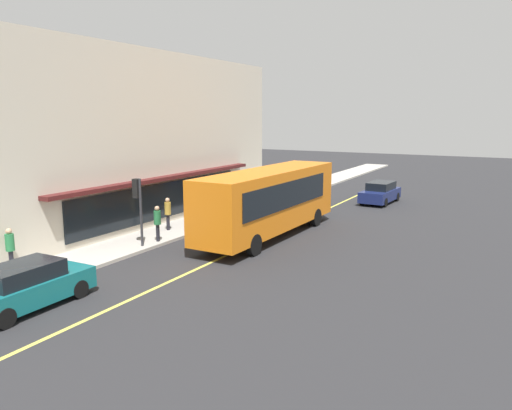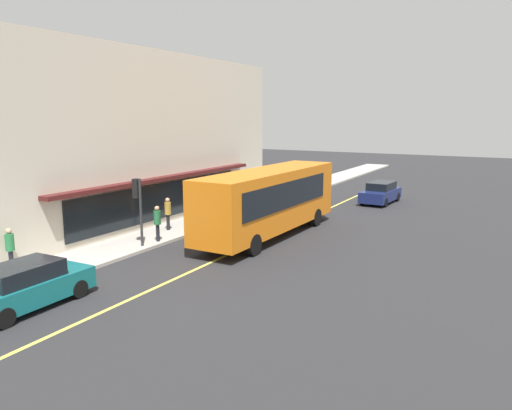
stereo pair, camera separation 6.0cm
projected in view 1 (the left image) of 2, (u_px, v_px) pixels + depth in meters
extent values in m
plane|color=#28282B|center=(262.00, 239.00, 25.31)|extent=(120.00, 120.00, 0.00)
cube|color=#B2ADA3|center=(184.00, 227.00, 27.67)|extent=(80.00, 2.77, 0.15)
cube|color=#D8D14C|center=(262.00, 239.00, 25.31)|extent=(36.00, 0.16, 0.01)
cube|color=beige|center=(97.00, 138.00, 29.96)|extent=(23.54, 10.24, 9.78)
cube|color=#4C1919|center=(167.00, 178.00, 27.78)|extent=(16.48, 0.70, 0.20)
cube|color=black|center=(165.00, 200.00, 28.12)|extent=(14.13, 0.08, 2.00)
cube|color=orange|center=(269.00, 199.00, 25.52)|extent=(11.05, 2.72, 3.00)
cube|color=black|center=(312.00, 180.00, 30.09)|extent=(0.16, 2.10, 1.80)
cube|color=black|center=(245.00, 191.00, 25.82)|extent=(8.80, 0.24, 1.32)
cube|color=black|center=(289.00, 195.00, 24.57)|extent=(8.80, 0.24, 1.32)
cube|color=#0CF259|center=(313.00, 165.00, 29.99)|extent=(0.12, 1.90, 0.36)
cube|color=#2D2D33|center=(312.00, 206.00, 30.47)|extent=(0.21, 2.40, 0.40)
cylinder|color=black|center=(281.00, 213.00, 29.34)|extent=(1.01, 0.32, 1.00)
cylinder|color=black|center=(316.00, 217.00, 28.23)|extent=(1.01, 0.32, 1.00)
cylinder|color=black|center=(213.00, 239.00, 23.35)|extent=(1.01, 0.32, 1.00)
cylinder|color=black|center=(254.00, 245.00, 22.23)|extent=(1.01, 0.32, 1.00)
cylinder|color=#2D2D33|center=(141.00, 213.00, 23.12)|extent=(0.12, 0.12, 3.20)
cube|color=black|center=(137.00, 188.00, 23.01)|extent=(0.30, 0.30, 0.90)
sphere|color=red|center=(134.00, 182.00, 23.04)|extent=(0.18, 0.18, 0.18)
sphere|color=orange|center=(134.00, 188.00, 23.09)|extent=(0.18, 0.18, 0.18)
sphere|color=green|center=(134.00, 194.00, 23.14)|extent=(0.18, 0.18, 0.18)
cube|color=#14666B|center=(27.00, 290.00, 16.20)|extent=(4.33, 1.87, 0.75)
cube|color=black|center=(22.00, 273.00, 15.95)|extent=(2.43, 1.55, 0.55)
cylinder|color=black|center=(47.00, 282.00, 17.86)|extent=(0.64, 0.23, 0.64)
cylinder|color=black|center=(79.00, 289.00, 17.10)|extent=(0.64, 0.23, 0.64)
cylinder|color=black|center=(5.00, 318.00, 14.64)|extent=(0.64, 0.23, 0.64)
cube|color=navy|center=(380.00, 195.00, 35.56)|extent=(4.40, 2.04, 0.75)
cube|color=black|center=(381.00, 186.00, 35.57)|extent=(2.49, 1.65, 0.55)
cylinder|color=black|center=(385.00, 203.00, 34.00)|extent=(0.65, 0.26, 0.64)
cylinder|color=black|center=(362.00, 200.00, 34.86)|extent=(0.65, 0.26, 0.64)
cylinder|color=black|center=(397.00, 197.00, 36.36)|extent=(0.65, 0.26, 0.64)
cylinder|color=black|center=(375.00, 195.00, 37.22)|extent=(0.65, 0.26, 0.64)
cube|color=black|center=(295.00, 198.00, 34.14)|extent=(4.37, 1.96, 0.75)
cube|color=black|center=(295.00, 189.00, 33.89)|extent=(2.46, 1.60, 0.55)
cylinder|color=black|center=(292.00, 198.00, 35.79)|extent=(0.65, 0.24, 0.64)
cylinder|color=black|center=(314.00, 200.00, 35.07)|extent=(0.65, 0.24, 0.64)
cylinder|color=black|center=(276.00, 204.00, 33.30)|extent=(0.65, 0.24, 0.64)
cylinder|color=black|center=(299.00, 206.00, 32.58)|extent=(0.65, 0.24, 0.64)
cylinder|color=black|center=(158.00, 233.00, 24.20)|extent=(0.18, 0.18, 0.85)
cylinder|color=#26723F|center=(157.00, 218.00, 24.06)|extent=(0.34, 0.34, 0.67)
sphere|color=tan|center=(157.00, 208.00, 23.98)|extent=(0.24, 0.24, 0.24)
cylinder|color=black|center=(11.00, 261.00, 19.51)|extent=(0.18, 0.18, 0.85)
cylinder|color=#26723F|center=(10.00, 242.00, 19.37)|extent=(0.34, 0.34, 0.67)
sphere|color=tan|center=(9.00, 231.00, 19.29)|extent=(0.24, 0.24, 0.24)
cylinder|color=black|center=(168.00, 222.00, 26.59)|extent=(0.18, 0.18, 0.85)
cylinder|color=#B28C33|center=(168.00, 208.00, 26.45)|extent=(0.34, 0.34, 0.67)
sphere|color=tan|center=(167.00, 200.00, 26.37)|extent=(0.24, 0.24, 0.24)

